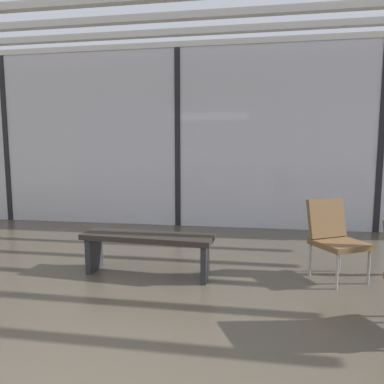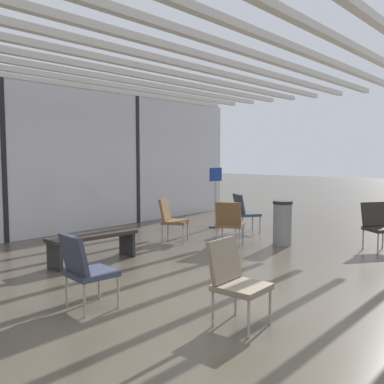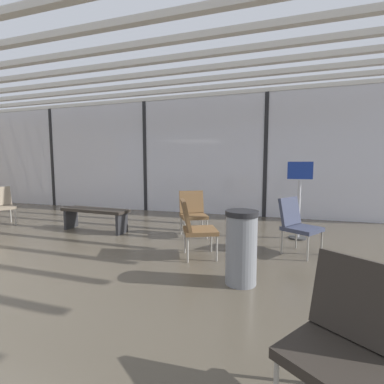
{
  "view_description": "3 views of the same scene",
  "coord_description": "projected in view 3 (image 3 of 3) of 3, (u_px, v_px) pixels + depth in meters",
  "views": [
    {
      "loc": [
        1.29,
        -1.21,
        1.42
      ],
      "look_at": [
        0.19,
        5.66,
        0.58
      ],
      "focal_mm": 32.67,
      "sensor_mm": 36.0,
      "label": 1
    },
    {
      "loc": [
        -3.91,
        -3.15,
        1.73
      ],
      "look_at": [
        1.6,
        1.65,
        1.11
      ],
      "focal_mm": 40.01,
      "sensor_mm": 36.0,
      "label": 2
    },
    {
      "loc": [
        3.77,
        -2.13,
        1.38
      ],
      "look_at": [
        1.84,
        4.01,
        0.73
      ],
      "focal_mm": 24.98,
      "sensor_mm": 36.0,
      "label": 3
    }
  ],
  "objects": [
    {
      "name": "ceiling_slats",
      "position": [
        58.0,
        57.0,
        4.75
      ],
      "size": [
        13.72,
        6.72,
        0.1
      ],
      "color": "beige",
      "rests_on": "glass_curtain_wall"
    },
    {
      "name": "lounge_chair_0",
      "position": [
        0.0,
        203.0,
        6.17
      ],
      "size": [
        0.68,
        0.66,
        0.87
      ],
      "rotation": [
        0.0,
        0.0,
        1.12
      ],
      "color": "#7F705B",
      "rests_on": "ground"
    },
    {
      "name": "glass_curtain_wall",
      "position": [
        146.0,
        157.0,
        8.06
      ],
      "size": [
        14.0,
        0.08,
        3.24
      ],
      "primitive_type": "cube",
      "color": "silver",
      "rests_on": "ground"
    },
    {
      "name": "lounge_chair_2",
      "position": [
        297.0,
        222.0,
        4.16
      ],
      "size": [
        0.7,
        0.69,
        0.87
      ],
      "rotation": [
        0.0,
        0.0,
        0.98
      ],
      "color": "#33384C",
      "rests_on": "ground"
    },
    {
      "name": "lounge_chair_3",
      "position": [
        347.0,
        335.0,
        1.4
      ],
      "size": [
        0.7,
        0.71,
        0.87
      ],
      "rotation": [
        0.0,
        0.0,
        5.66
      ],
      "color": "#28231E",
      "rests_on": "ground"
    },
    {
      "name": "info_sign",
      "position": [
        299.0,
        203.0,
        4.96
      ],
      "size": [
        0.44,
        0.32,
        1.44
      ],
      "color": "#333333",
      "rests_on": "ground"
    },
    {
      "name": "lounge_chair_7",
      "position": [
        194.0,
        225.0,
        3.97
      ],
      "size": [
        0.68,
        0.65,
        0.87
      ],
      "rotation": [
        0.0,
        0.0,
        1.99
      ],
      "color": "brown",
      "rests_on": "ground"
    },
    {
      "name": "window_mullion_1",
      "position": [
        146.0,
        157.0,
        8.06
      ],
      "size": [
        0.1,
        0.12,
        3.24
      ],
      "primitive_type": "cube",
      "color": "black",
      "rests_on": "ground"
    },
    {
      "name": "lounge_chair_5",
      "position": [
        193.0,
        211.0,
        5.2
      ],
      "size": [
        0.67,
        0.69,
        0.87
      ],
      "rotation": [
        0.0,
        0.0,
        0.51
      ],
      "color": "brown",
      "rests_on": "ground"
    },
    {
      "name": "window_mullion_2",
      "position": [
        266.0,
        156.0,
        7.02
      ],
      "size": [
        0.1,
        0.12,
        3.24
      ],
      "primitive_type": "cube",
      "color": "black",
      "rests_on": "ground"
    },
    {
      "name": "window_mullion_0",
      "position": [
        53.0,
        158.0,
        9.1
      ],
      "size": [
        0.1,
        0.12,
        3.24
      ],
      "primitive_type": "cube",
      "color": "black",
      "rests_on": "ground"
    },
    {
      "name": "waiting_bench",
      "position": [
        95.0,
        214.0,
        5.59
      ],
      "size": [
        1.53,
        0.51,
        0.47
      ],
      "rotation": [
        0.0,
        0.0,
        3.07
      ],
      "color": "#28231E",
      "rests_on": "ground"
    },
    {
      "name": "trash_bin",
      "position": [
        241.0,
        247.0,
        3.08
      ],
      "size": [
        0.38,
        0.38,
        0.86
      ],
      "color": "slate",
      "rests_on": "ground"
    },
    {
      "name": "parked_airplane",
      "position": [
        198.0,
        147.0,
        11.75
      ],
      "size": [
        12.38,
        4.38,
        4.38
      ],
      "color": "silver",
      "rests_on": "ground"
    }
  ]
}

